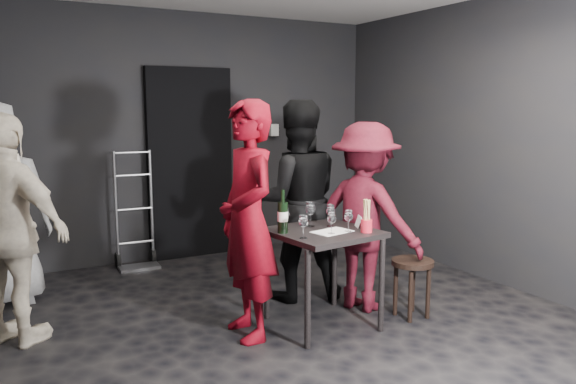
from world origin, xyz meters
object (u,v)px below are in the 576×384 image
server_red (247,202)px  man_maroon (365,213)px  tasting_table (323,243)px  breadstick_cup (367,216)px  bystander_cream (9,220)px  hand_truck (137,246)px  woman_black (296,185)px  stool (412,272)px  wine_bottle (283,216)px

server_red → man_maroon: server_red is taller
tasting_table → breadstick_cup: 0.39m
man_maroon → bystander_cream: 2.68m
hand_truck → server_red: (0.30, -2.19, 0.78)m
server_red → hand_truck: bearing=-170.4°
hand_truck → woman_black: woman_black is taller
tasting_table → man_maroon: bearing=17.5°
hand_truck → man_maroon: size_ratio=0.76×
server_red → woman_black: 0.92m
hand_truck → stool: hand_truck is taller
man_maroon → breadstick_cup: (-0.26, -0.37, 0.06)m
breadstick_cup → woman_black: bearing=97.5°
wine_bottle → woman_black: bearing=53.2°
stool → server_red: size_ratio=0.23×
hand_truck → man_maroon: 2.60m
breadstick_cup → stool: bearing=1.3°
tasting_table → breadstick_cup: breadstick_cup is taller
server_red → breadstick_cup: (0.83, -0.30, -0.13)m
stool → server_red: 1.48m
bystander_cream → wine_bottle: size_ratio=5.58×
stool → bystander_cream: bystander_cream is taller
tasting_table → bystander_cream: (-2.10, 0.75, 0.25)m
hand_truck → bystander_cream: 2.07m
wine_bottle → stool: bearing=-14.6°
hand_truck → wine_bottle: 2.38m
man_maroon → wine_bottle: size_ratio=5.00×
tasting_table → stool: size_ratio=1.60×
bystander_cream → breadstick_cup: 2.54m
server_red → stool: bearing=79.3°
server_red → breadstick_cup: size_ratio=7.48×
hand_truck → tasting_table: hand_truck is taller
hand_truck → woman_black: 2.07m
man_maroon → breadstick_cup: 0.46m
tasting_table → bystander_cream: 2.24m
tasting_table → hand_truck: bearing=111.1°
hand_truck → tasting_table: size_ratio=1.64×
wine_bottle → breadstick_cup: bearing=-26.4°
woman_black → wine_bottle: 0.75m
tasting_table → woman_black: (0.13, 0.66, 0.35)m
woman_black → wine_bottle: (-0.44, -0.59, -0.13)m
server_red → man_maroon: 1.12m
stool → wine_bottle: size_ratio=1.46×
woman_black → man_maroon: (0.38, -0.50, -0.20)m
hand_truck → bystander_cream: bearing=-126.3°
stool → breadstick_cup: (-0.47, -0.01, 0.50)m
woman_black → wine_bottle: woman_black is taller
stool → wine_bottle: 1.18m
woman_black → hand_truck: bearing=-38.9°
stool → wine_bottle: bearing=165.4°
bystander_cream → breadstick_cup: (2.35, -0.96, -0.03)m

